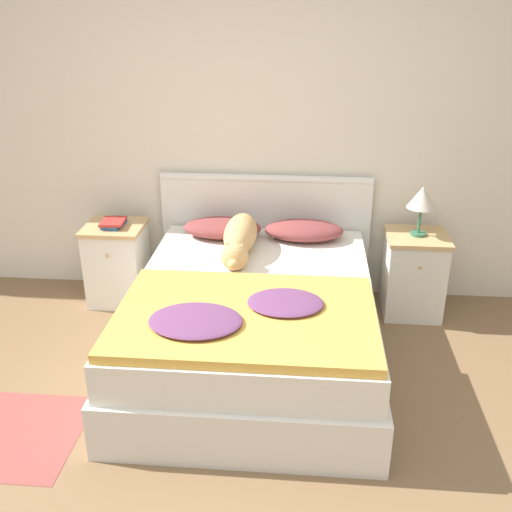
{
  "coord_description": "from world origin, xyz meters",
  "views": [
    {
      "loc": [
        0.41,
        -2.14,
        2.14
      ],
      "look_at": [
        0.11,
        1.26,
        0.64
      ],
      "focal_mm": 42.0,
      "sensor_mm": 36.0,
      "label": 1
    }
  ],
  "objects": [
    {
      "name": "bed",
      "position": [
        0.11,
        1.07,
        0.27
      ],
      "size": [
        1.48,
        1.94,
        0.54
      ],
      "color": "silver",
      "rests_on": "ground_plane"
    },
    {
      "name": "book_stack",
      "position": [
        -0.96,
        1.79,
        0.63
      ],
      "size": [
        0.17,
        0.22,
        0.04
      ],
      "color": "#285689",
      "rests_on": "nightstand_left"
    },
    {
      "name": "dog",
      "position": [
        -0.02,
        1.55,
        0.64
      ],
      "size": [
        0.22,
        0.81,
        0.22
      ],
      "color": "tan",
      "rests_on": "bed"
    },
    {
      "name": "pillow_left",
      "position": [
        -0.18,
        1.82,
        0.61
      ],
      "size": [
        0.56,
        0.33,
        0.13
      ],
      "color": "brown",
      "rests_on": "bed"
    },
    {
      "name": "nightstand_right",
      "position": [
        1.2,
        1.81,
        0.3
      ],
      "size": [
        0.42,
        0.42,
        0.6
      ],
      "color": "silver",
      "rests_on": "ground_plane"
    },
    {
      "name": "wall_back",
      "position": [
        0.0,
        2.13,
        1.27
      ],
      "size": [
        9.0,
        0.06,
        2.55
      ],
      "color": "beige",
      "rests_on": "ground_plane"
    },
    {
      "name": "headboard",
      "position": [
        0.11,
        2.06,
        0.49
      ],
      "size": [
        1.56,
        0.06,
        0.93
      ],
      "color": "silver",
      "rests_on": "ground_plane"
    },
    {
      "name": "table_lamp",
      "position": [
        1.2,
        1.81,
        0.86
      ],
      "size": [
        0.2,
        0.2,
        0.35
      ],
      "color": "#336B4C",
      "rests_on": "nightstand_right"
    },
    {
      "name": "ground_plane",
      "position": [
        0.0,
        0.0,
        0.0
      ],
      "size": [
        16.0,
        16.0,
        0.0
      ],
      "primitive_type": "plane",
      "color": "brown"
    },
    {
      "name": "quilt",
      "position": [
        0.1,
        0.62,
        0.57
      ],
      "size": [
        1.38,
        0.96,
        0.09
      ],
      "color": "gold",
      "rests_on": "bed"
    },
    {
      "name": "nightstand_left",
      "position": [
        -0.97,
        1.81,
        0.3
      ],
      "size": [
        0.42,
        0.42,
        0.6
      ],
      "color": "silver",
      "rests_on": "ground_plane"
    },
    {
      "name": "pillow_right",
      "position": [
        0.41,
        1.82,
        0.61
      ],
      "size": [
        0.56,
        0.33,
        0.13
      ],
      "color": "brown",
      "rests_on": "bed"
    }
  ]
}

